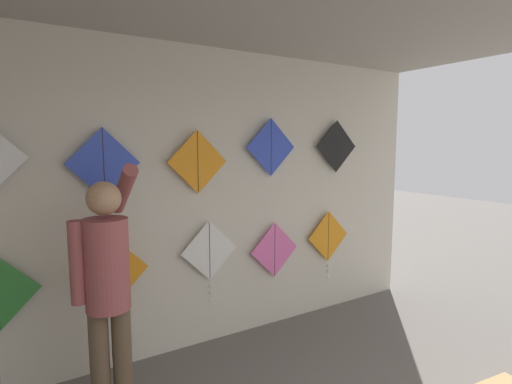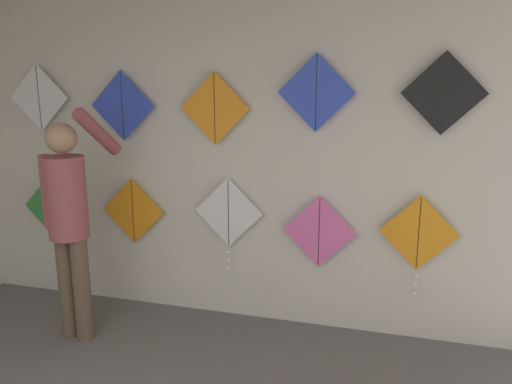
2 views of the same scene
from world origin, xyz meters
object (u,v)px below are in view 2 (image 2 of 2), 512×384
shopkeeper (69,213)px  kite_4 (418,238)px  kite_2 (229,217)px  kite_1 (133,211)px  kite_9 (444,93)px  kite_3 (319,232)px  kite_5 (39,98)px  kite_7 (215,108)px  kite_0 (52,207)px  kite_8 (316,93)px  kite_6 (122,106)px

shopkeeper → kite_4: 2.61m
shopkeeper → kite_2: 1.23m
kite_1 → kite_9: kite_9 is taller
kite_3 → kite_1: bearing=180.0°
kite_5 → kite_7: bearing=0.0°
shopkeeper → kite_7: kite_7 is taller
kite_1 → kite_5: 1.27m
kite_0 → kite_4: bearing=-0.0°
kite_5 → kite_8: bearing=0.0°
shopkeeper → kite_5: 1.23m
shopkeeper → kite_0: (-0.64, 0.63, -0.16)m
shopkeeper → kite_9: kite_9 is taller
shopkeeper → kite_6: kite_6 is taller
kite_4 → kite_7: 1.84m
kite_0 → kite_9: 3.43m
kite_4 → kite_5: size_ratio=1.36×
shopkeeper → kite_3: 1.91m
kite_9 → kite_2: bearing=-180.0°
kite_5 → kite_8: size_ratio=1.00×
kite_6 → kite_8: (1.61, 0.00, 0.12)m
kite_1 → kite_9: (2.45, 0.00, 1.02)m
kite_6 → kite_8: 1.61m
kite_9 → kite_8: bearing=180.0°
shopkeeper → kite_3: bearing=26.9°
kite_8 → kite_4: bearing=-0.1°
kite_4 → kite_1: bearing=180.0°
kite_1 → kite_4: kite_4 is taller
kite_6 → kite_1: bearing=0.0°
kite_1 → kite_8: (1.57, 0.00, 1.02)m
kite_4 → kite_9: size_ratio=1.36×
kite_7 → kite_9: bearing=0.0°
kite_0 → kite_1: kite_1 is taller
kite_4 → kite_7: kite_7 is taller
kite_3 → kite_5: kite_5 is taller
kite_3 → kite_6: (-1.66, 0.00, 0.95)m
shopkeeper → kite_6: bearing=85.7°
kite_5 → kite_1: bearing=0.0°
kite_0 → kite_1: size_ratio=1.00×
kite_0 → kite_3: bearing=0.0°
kite_4 → kite_5: 3.35m
kite_1 → shopkeeper: bearing=-105.4°
kite_6 → kite_9: size_ratio=1.00×
kite_5 → kite_8: kite_8 is taller
kite_3 → kite_4: kite_4 is taller
kite_0 → kite_2: kite_2 is taller
kite_4 → kite_9: 1.06m
kite_6 → kite_8: bearing=0.0°
shopkeeper → kite_9: 2.84m
kite_2 → kite_9: kite_9 is taller
shopkeeper → kite_1: shopkeeper is taller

